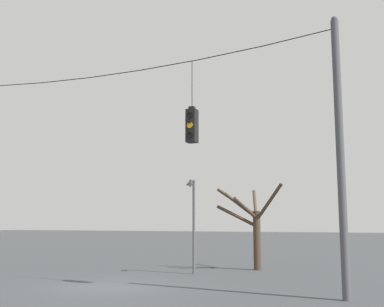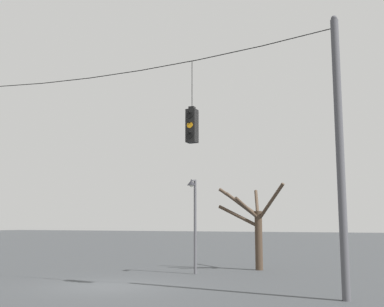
% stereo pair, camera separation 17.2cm
% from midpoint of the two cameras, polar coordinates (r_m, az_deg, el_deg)
% --- Properties ---
extents(ground_plane, '(200.00, 200.00, 0.00)m').
position_cam_midpoint_polar(ground_plane, '(17.42, -9.56, -15.24)').
color(ground_plane, '#383A3D').
extents(utility_pole_right, '(0.24, 0.24, 8.41)m').
position_cam_midpoint_polar(utility_pole_right, '(14.69, 17.46, 0.11)').
color(utility_pole_right, '#4C4C51').
rests_on(utility_pole_right, ground_plane).
extents(span_wire, '(15.76, 0.03, 0.46)m').
position_cam_midpoint_polar(span_wire, '(18.20, -8.88, 9.69)').
color(span_wire, black).
extents(traffic_light_near_left_pole, '(0.34, 0.46, 2.83)m').
position_cam_midpoint_polar(traffic_light_near_left_pole, '(16.14, 0.29, 3.37)').
color(traffic_light_near_left_pole, black).
extents(street_lamp, '(0.37, 0.65, 4.03)m').
position_cam_midpoint_polar(street_lamp, '(20.87, 0.44, -6.66)').
color(street_lamp, '#515156').
rests_on(street_lamp, ground_plane).
extents(bare_tree, '(3.39, 2.82, 3.97)m').
position_cam_midpoint_polar(bare_tree, '(22.94, 7.59, -8.29)').
color(bare_tree, '#423326').
rests_on(bare_tree, ground_plane).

